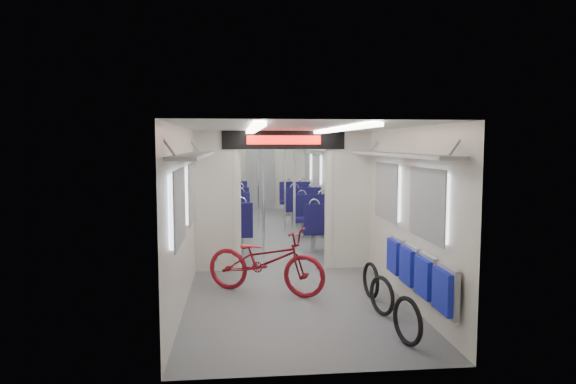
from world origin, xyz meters
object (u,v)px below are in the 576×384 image
at_px(bike_hoop_a, 407,323).
at_px(bike_hoop_c, 371,282).
at_px(seat_bay_near_left, 229,219).
at_px(stanchion_near_left, 264,196).
at_px(seat_bay_near_right, 319,219).
at_px(bicycle, 265,261).
at_px(bike_hoop_b, 382,298).
at_px(flip_bench, 417,271).
at_px(seat_bay_far_left, 230,201).
at_px(stanchion_near_right, 294,198).
at_px(stanchion_far_right, 285,184).
at_px(stanchion_far_left, 258,182).
at_px(seat_bay_far_right, 299,200).

xyz_separation_m(bike_hoop_a, bike_hoop_c, (0.05, 1.63, -0.01)).
bearing_deg(seat_bay_near_left, stanchion_near_left, -62.48).
distance_m(bike_hoop_c, seat_bay_near_right, 3.88).
bearing_deg(stanchion_near_left, bike_hoop_a, -73.35).
xyz_separation_m(bicycle, bike_hoop_b, (1.36, -1.08, -0.24)).
height_order(flip_bench, bike_hoop_c, flip_bench).
xyz_separation_m(seat_bay_far_left, stanchion_near_right, (1.17, -4.77, 0.59)).
relative_size(bike_hoop_a, bike_hoop_b, 1.06).
xyz_separation_m(flip_bench, seat_bay_far_left, (-2.29, 7.84, -0.02)).
relative_size(bike_hoop_a, stanchion_near_right, 0.23).
xyz_separation_m(bicycle, seat_bay_far_left, (-0.56, 6.59, 0.10)).
xyz_separation_m(bike_hoop_a, seat_bay_near_left, (-1.91, 5.46, 0.32)).
xyz_separation_m(seat_bay_near_left, seat_bay_near_right, (1.87, 0.03, -0.03)).
xyz_separation_m(seat_bay_near_left, seat_bay_far_left, (-0.00, 3.15, 0.01)).
relative_size(flip_bench, bike_hoop_b, 4.30).
bearing_deg(stanchion_far_right, stanchion_near_left, -103.10).
bearing_deg(bicycle, bike_hoop_a, -119.67).
relative_size(stanchion_near_left, stanchion_far_right, 1.00).
relative_size(seat_bay_near_left, stanchion_near_right, 0.93).
relative_size(seat_bay_near_right, stanchion_far_right, 0.83).
distance_m(seat_bay_far_left, stanchion_near_right, 4.94).
bearing_deg(stanchion_far_left, flip_bench, -76.68).
relative_size(bicycle, seat_bay_far_left, 0.79).
distance_m(seat_bay_near_right, stanchion_near_right, 1.90).
relative_size(bike_hoop_b, bike_hoop_c, 0.98).
distance_m(bike_hoop_c, stanchion_far_right, 5.53).
bearing_deg(stanchion_far_left, seat_bay_near_right, -59.68).
bearing_deg(seat_bay_near_left, stanchion_near_right, -54.20).
distance_m(seat_bay_near_left, stanchion_far_right, 2.13).
height_order(bike_hoop_b, seat_bay_far_left, seat_bay_far_left).
xyz_separation_m(bike_hoop_a, stanchion_far_left, (-1.22, 7.51, 0.92)).
xyz_separation_m(seat_bay_near_right, seat_bay_far_right, (-0.00, 3.40, 0.02)).
relative_size(bike_hoop_b, stanchion_near_right, 0.21).
xyz_separation_m(bike_hoop_c, stanchion_near_left, (-1.31, 2.58, 0.93)).
bearing_deg(stanchion_far_left, bike_hoop_b, -79.49).
bearing_deg(bike_hoop_c, bicycle, 164.35).
bearing_deg(flip_bench, seat_bay_far_right, 92.95).
height_order(bicycle, stanchion_far_left, stanchion_far_left).
xyz_separation_m(flip_bench, bike_hoop_c, (-0.33, 0.86, -0.36)).
distance_m(bicycle, seat_bay_near_left, 3.49).
xyz_separation_m(seat_bay_far_left, stanchion_far_right, (1.31, -1.57, 0.59)).
relative_size(bike_hoop_b, seat_bay_far_right, 0.24).
xyz_separation_m(bike_hoop_c, stanchion_near_right, (-0.79, 2.21, 0.93)).
relative_size(bike_hoop_a, seat_bay_near_left, 0.24).
bearing_deg(bike_hoop_b, stanchion_near_left, 111.10).
bearing_deg(bike_hoop_a, seat_bay_near_right, 90.43).
bearing_deg(flip_bench, seat_bay_far_left, 106.28).
relative_size(seat_bay_near_right, stanchion_near_right, 0.83).
bearing_deg(seat_bay_far_right, stanchion_near_right, -97.92).
bearing_deg(bicycle, seat_bay_near_right, 5.82).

